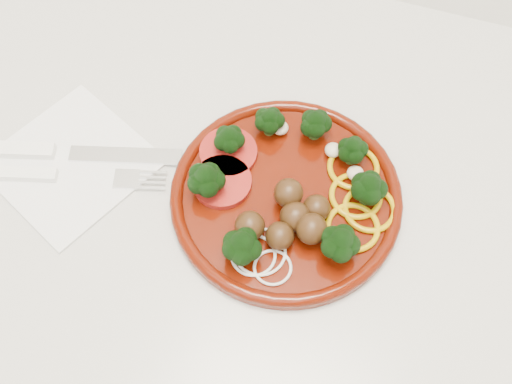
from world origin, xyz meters
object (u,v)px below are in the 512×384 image
(plate, at_px, (288,193))
(knife, at_px, (49,152))
(fork, at_px, (40,175))
(napkin, at_px, (71,163))

(plate, height_order, knife, plate)
(fork, bearing_deg, plate, -3.41)
(plate, distance_m, napkin, 0.24)
(plate, relative_size, napkin, 1.61)
(plate, relative_size, knife, 1.08)
(napkin, distance_m, knife, 0.03)
(napkin, bearing_deg, fork, -130.72)
(plate, distance_m, fork, 0.27)
(fork, bearing_deg, knife, 83.00)
(plate, distance_m, knife, 0.27)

